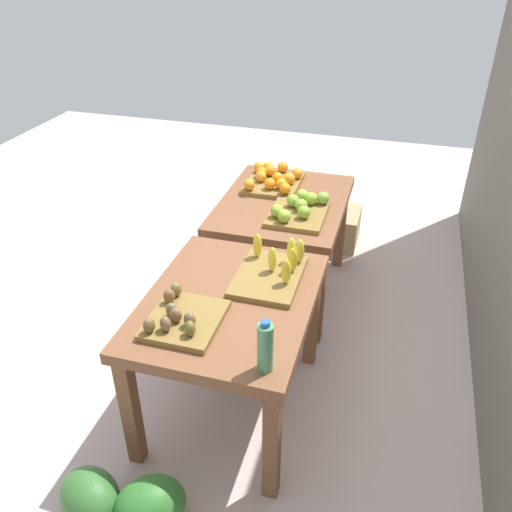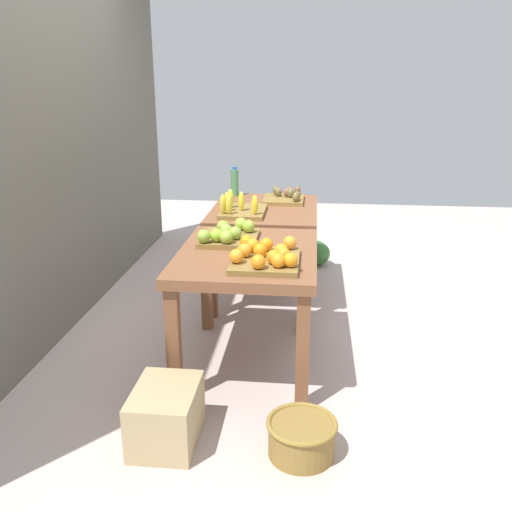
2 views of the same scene
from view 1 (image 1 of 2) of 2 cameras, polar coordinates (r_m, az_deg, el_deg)
ground_plane at (r=3.42m, az=0.43°, el=-8.97°), size 8.00×8.00×0.00m
display_table_left at (r=3.52m, az=2.95°, el=4.49°), size 1.04×0.80×0.72m
display_table_right at (r=2.61m, az=-2.87°, el=-6.46°), size 1.04×0.80×0.72m
orange_bin at (r=3.67m, az=1.89°, el=8.28°), size 0.45×0.38×0.11m
apple_bin at (r=3.27m, az=4.63°, el=5.03°), size 0.42×0.35×0.11m
banana_crate at (r=2.68m, az=1.85°, el=-1.57°), size 0.44×0.32×0.17m
kiwi_bin at (r=2.40m, az=-8.06°, el=-6.65°), size 0.36×0.32×0.10m
water_bottle at (r=2.10m, az=1.00°, el=-9.84°), size 0.07×0.07×0.25m
wicker_basket at (r=4.56m, az=0.99°, el=3.94°), size 0.33×0.33×0.18m
cardboard_produce_box at (r=4.41m, az=9.06°, el=3.11°), size 0.40×0.30×0.28m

